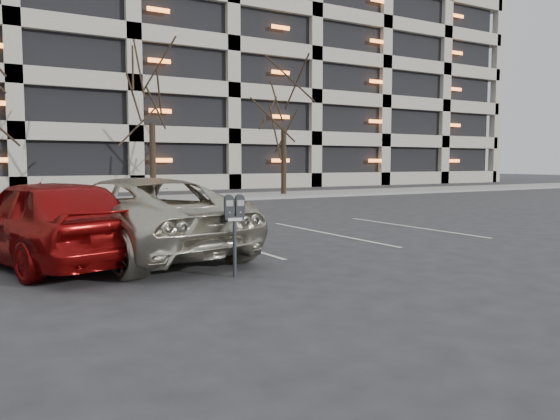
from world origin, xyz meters
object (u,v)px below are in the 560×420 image
Objects in this scene: suv_silver at (133,217)px; car_red at (47,221)px; tree_c at (151,75)px; parking_meter at (234,215)px; tree_d at (284,86)px.

car_red is (-1.51, -0.17, 0.02)m from suv_silver.
tree_c reaches higher than parking_meter.
tree_c is 1.75× the size of car_red.
tree_c is 6.33× the size of parking_meter.
tree_c is 7.00m from tree_d.
tree_d is at bearing -147.64° from car_red.
suv_silver is (-11.87, -14.55, -4.99)m from tree_d.
tree_d reaches higher than suv_silver.
tree_c is 1.00× the size of tree_d.
parking_meter is at bearing -122.69° from tree_d.
parking_meter is (-4.02, -17.17, -4.75)m from tree_c.
suv_silver is 1.52m from car_red.
tree_d is at bearing -141.77° from suv_silver.
suv_silver is at bearing -108.52° from tree_c.
parking_meter is 0.22× the size of suv_silver.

